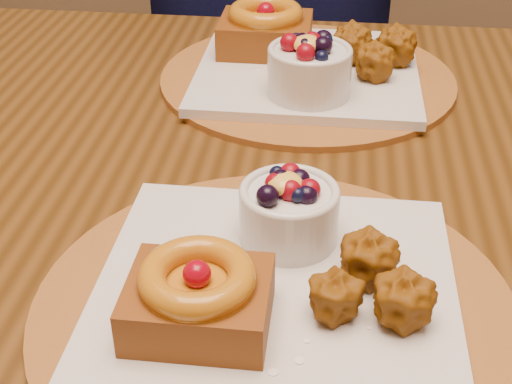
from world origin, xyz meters
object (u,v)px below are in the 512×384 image
(place_setting_near, at_px, (273,284))
(place_setting_far, at_px, (305,62))
(chair_far, at_px, (271,85))
(dining_table, at_px, (293,227))

(place_setting_near, bearing_deg, place_setting_far, 90.18)
(place_setting_near, xyz_separation_m, place_setting_far, (-0.00, 0.43, 0.01))
(place_setting_far, xyz_separation_m, chair_far, (-0.10, 0.55, -0.29))
(dining_table, bearing_deg, chair_far, 97.42)
(dining_table, bearing_deg, place_setting_near, -90.60)
(dining_table, height_order, chair_far, chair_far)
(place_setting_near, distance_m, place_setting_far, 0.43)
(chair_far, bearing_deg, dining_table, -92.39)
(dining_table, height_order, place_setting_near, place_setting_near)
(place_setting_far, distance_m, chair_far, 0.63)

